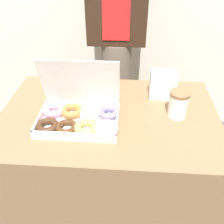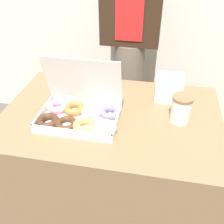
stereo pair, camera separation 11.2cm
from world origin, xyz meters
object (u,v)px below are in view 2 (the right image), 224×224
Objects in this scene: donut_box at (80,112)px; napkin_holder at (169,88)px; person_customer at (130,26)px; coffee_cup at (181,109)px.

donut_box is 2.59× the size of napkin_holder.
person_customer is at bearing 118.80° from napkin_holder.
donut_box is at bearing -100.22° from person_customer.
napkin_holder is (0.38, 0.23, 0.04)m from donut_box.
donut_box reaches higher than coffee_cup.
donut_box is at bearing -149.42° from napkin_holder.
napkin_holder is 0.55m from person_customer.
person_customer is (-0.26, 0.47, 0.14)m from napkin_holder.
person_customer is (0.12, 0.69, 0.18)m from donut_box.
coffee_cup is 0.71m from person_customer.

